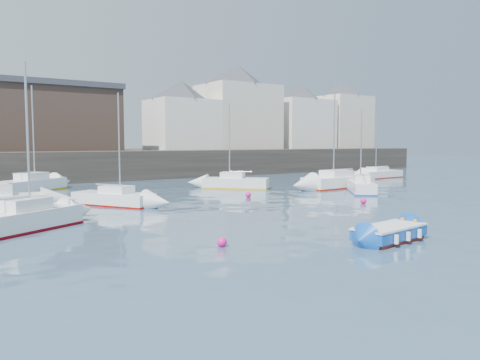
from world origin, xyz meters
TOP-DOWN VIEW (x-y plane):
  - water at (0.00, 0.00)m, footprint 220.00×220.00m
  - quay_wall at (0.00, 35.00)m, footprint 90.00×5.00m
  - land_strip at (0.00, 53.00)m, footprint 90.00×32.00m
  - bldg_east_a at (20.00, 42.00)m, footprint 13.36×13.36m
  - bldg_east_b at (31.00, 41.50)m, footprint 11.88×11.88m
  - bldg_east_c at (40.00, 41.50)m, footprint 11.14×11.14m
  - bldg_east_d at (11.00, 41.50)m, footprint 11.14×11.14m
  - warehouse at (-6.00, 43.00)m, footprint 16.40×10.40m
  - blue_dinghy at (-1.65, -0.93)m, footprint 3.51×1.97m
  - sailboat_a at (-13.33, 9.52)m, footprint 5.87×4.46m
  - sailboat_b at (-7.06, 15.54)m, footprint 4.22×5.48m
  - sailboat_c at (11.30, 11.90)m, footprint 4.36×4.78m
  - sailboat_d at (12.81, 15.76)m, footprint 7.38×2.88m
  - sailboat_f at (5.14, 20.27)m, footprint 5.10×5.21m
  - sailboat_g at (24.79, 21.25)m, footprint 6.29×2.36m
  - sailboat_h at (-9.86, 27.18)m, footprint 6.41×5.69m
  - buoy_near at (-7.60, 2.00)m, footprint 0.37×0.37m
  - buoy_mid at (6.38, 7.38)m, footprint 0.38×0.38m
  - buoy_far at (2.31, 14.36)m, footprint 0.40×0.40m

SIDE VIEW (x-z plane):
  - water at x=0.00m, z-range 0.00..0.00m
  - buoy_near at x=-7.60m, z-range -0.19..0.19m
  - buoy_mid at x=6.38m, z-range -0.19..0.19m
  - buoy_far at x=2.31m, z-range -0.20..0.20m
  - blue_dinghy at x=-1.65m, z-range 0.04..0.68m
  - sailboat_g at x=24.79m, z-range -3.47..4.36m
  - sailboat_b at x=-7.06m, z-range -3.00..3.90m
  - sailboat_c at x=11.30m, z-range -2.74..3.73m
  - sailboat_f at x=5.14m, z-range -3.09..4.10m
  - sailboat_a at x=-13.33m, z-range -3.20..4.24m
  - sailboat_h at x=-9.86m, z-range -3.65..4.74m
  - sailboat_d at x=12.81m, z-range -4.04..5.16m
  - land_strip at x=0.00m, z-range 0.00..2.80m
  - quay_wall at x=0.00m, z-range 0.00..3.00m
  - warehouse at x=-6.00m, z-range 2.82..10.42m
  - bldg_east_d at x=11.00m, z-range 2.89..11.84m
  - bldg_east_b at x=31.00m, z-range 2.89..12.84m
  - bldg_east_c at x=40.00m, z-range 2.90..13.85m
  - bldg_east_a at x=20.00m, z-range 2.91..14.71m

